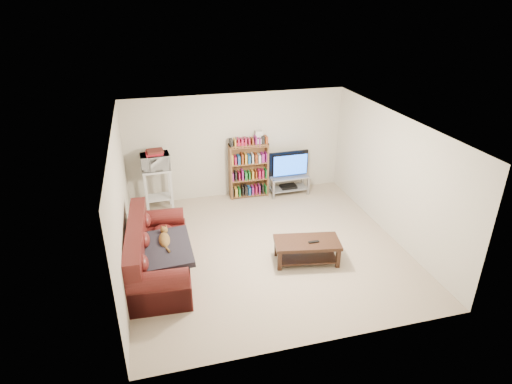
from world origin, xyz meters
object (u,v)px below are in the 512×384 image
object	(u,v)px
sofa	(155,257)
bookshelf	(249,170)
coffee_table	(307,247)
tv_stand	(289,182)

from	to	relation	value
sofa	bookshelf	xyz separation A→B (m)	(2.27, 2.57, 0.34)
coffee_table	tv_stand	size ratio (longest dim) A/B	1.32
coffee_table	bookshelf	bearing A→B (deg)	107.08
sofa	bookshelf	bearing A→B (deg)	51.98
sofa	coffee_table	world-z (taller)	sofa
tv_stand	bookshelf	world-z (taller)	bookshelf
bookshelf	sofa	bearing A→B (deg)	-130.56
sofa	coffee_table	distance (m)	2.64
sofa	bookshelf	world-z (taller)	bookshelf
coffee_table	bookshelf	size ratio (longest dim) A/B	0.95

